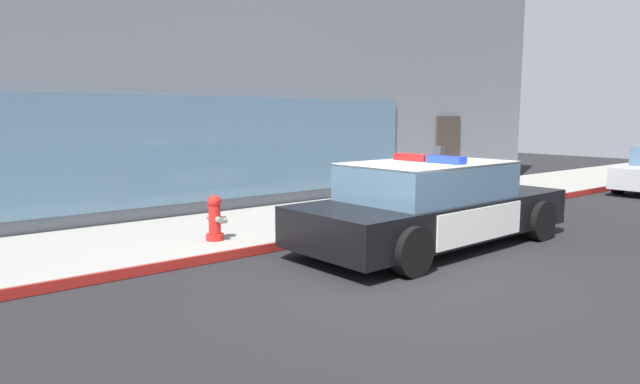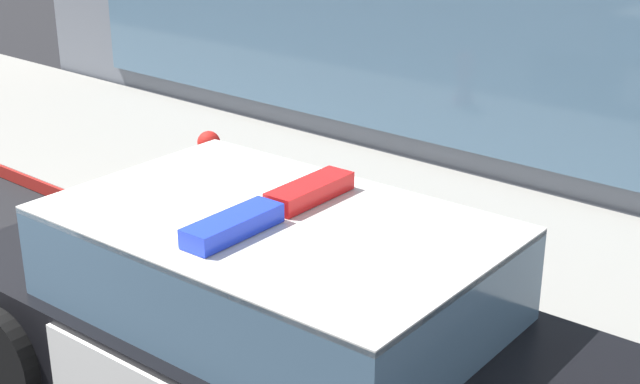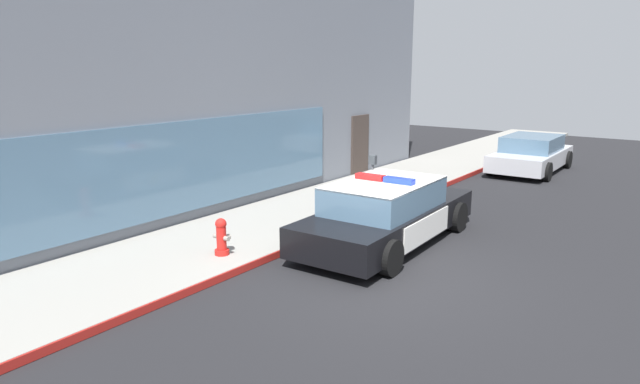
{
  "view_description": "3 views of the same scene",
  "coord_description": "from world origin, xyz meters",
  "views": [
    {
      "loc": [
        -5.09,
        -4.78,
        2.1
      ],
      "look_at": [
        0.58,
        2.31,
        0.86
      ],
      "focal_mm": 31.15,
      "sensor_mm": 36.0,
      "label": 1
    },
    {
      "loc": [
        4.99,
        -2.44,
        3.37
      ],
      "look_at": [
        1.23,
        1.99,
        1.12
      ],
      "focal_mm": 49.67,
      "sensor_mm": 36.0,
      "label": 2
    },
    {
      "loc": [
        -8.08,
        -4.55,
        3.72
      ],
      "look_at": [
        0.19,
        1.51,
        1.37
      ],
      "focal_mm": 31.05,
      "sensor_mm": 36.0,
      "label": 3
    }
  ],
  "objects": [
    {
      "name": "ground",
      "position": [
        0.0,
        0.0,
        0.0
      ],
      "size": [
        48.0,
        48.0,
        0.0
      ],
      "primitive_type": "plane",
      "color": "black"
    },
    {
      "name": "sidewalk",
      "position": [
        0.0,
        3.79,
        0.07
      ],
      "size": [
        48.0,
        3.05,
        0.15
      ],
      "primitive_type": "cube",
      "color": "gray",
      "rests_on": "ground"
    },
    {
      "name": "curb_red_paint",
      "position": [
        0.0,
        2.25,
        0.08
      ],
      "size": [
        28.8,
        0.04,
        0.14
      ],
      "primitive_type": "cube",
      "color": "maroon",
      "rests_on": "ground"
    },
    {
      "name": "storefront_building",
      "position": [
        2.18,
        11.34,
        4.79
      ],
      "size": [
        18.37,
        12.03,
        9.59
      ],
      "color": "slate",
      "rests_on": "ground"
    },
    {
      "name": "police_cruiser",
      "position": [
        1.87,
        0.99,
        0.68
      ],
      "size": [
        5.1,
        2.21,
        1.49
      ],
      "rotation": [
        0.0,
        0.0,
        0.03
      ],
      "color": "black",
      "rests_on": "ground"
    },
    {
      "name": "fire_hydrant",
      "position": [
        -1.0,
        2.99,
        0.5
      ],
      "size": [
        0.34,
        0.39,
        0.73
      ],
      "color": "red",
      "rests_on": "sidewalk"
    },
    {
      "name": "parking_meter",
      "position": [
        3.95,
        2.6,
        1.08
      ],
      "size": [
        0.12,
        0.18,
        1.34
      ],
      "color": "slate",
      "rests_on": "sidewalk"
    }
  ]
}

